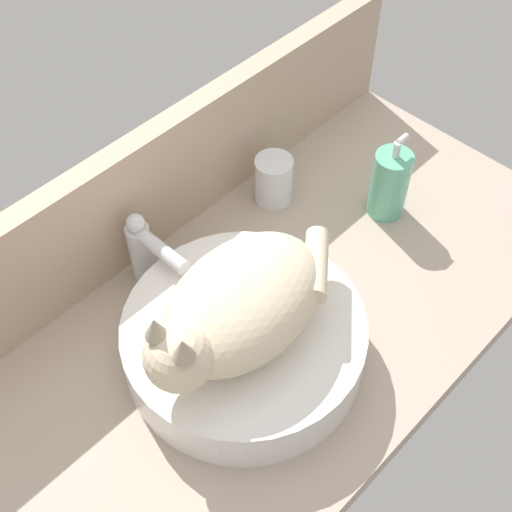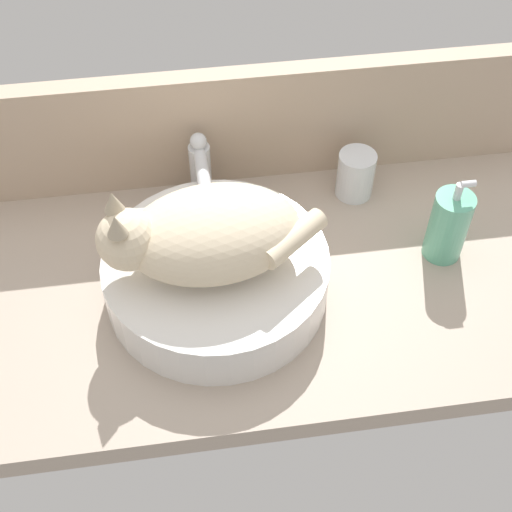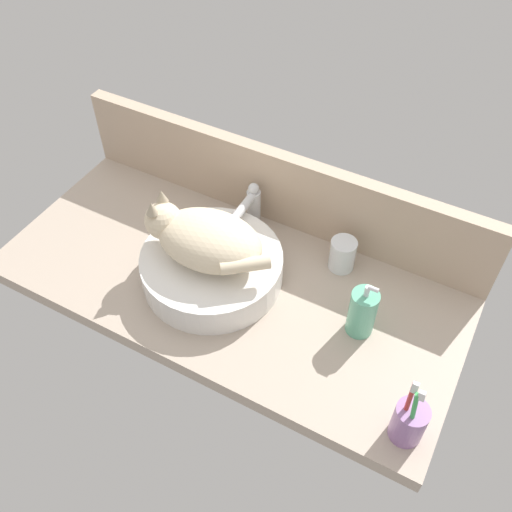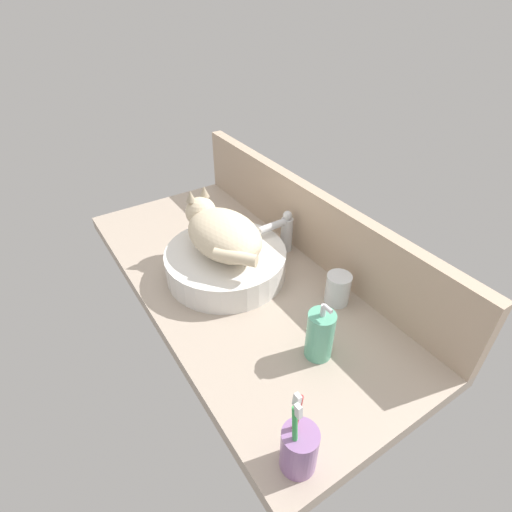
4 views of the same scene
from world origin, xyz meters
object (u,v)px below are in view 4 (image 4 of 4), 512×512
at_px(cat, 221,232).
at_px(toothbrush_cup, 299,448).
at_px(soap_dispenser, 320,335).
at_px(faucet, 284,231).
at_px(sink_basin, 226,263).
at_px(water_glass, 338,290).

xyz_separation_m(cat, toothbrush_cup, (0.55, -0.16, -0.08)).
bearing_deg(soap_dispenser, faucet, 154.95).
bearing_deg(faucet, sink_basin, -89.06).
distance_m(cat, faucet, 0.21).
xyz_separation_m(soap_dispenser, water_glass, (-0.11, 0.16, -0.03)).
bearing_deg(soap_dispenser, sink_basin, -175.43).
bearing_deg(water_glass, faucet, 176.12).
distance_m(soap_dispenser, water_glass, 0.19).
distance_m(sink_basin, soap_dispenser, 0.37).
relative_size(toothbrush_cup, water_glass, 2.21).
bearing_deg(sink_basin, water_glass, 35.58).
relative_size(cat, water_glass, 3.85).
bearing_deg(faucet, cat, -92.87).
bearing_deg(sink_basin, cat, -172.34).
xyz_separation_m(faucet, toothbrush_cup, (0.54, -0.36, -0.02)).
height_order(faucet, soap_dispenser, soap_dispenser).
bearing_deg(faucet, toothbrush_cup, -33.94).
bearing_deg(cat, toothbrush_cup, -16.18).
distance_m(cat, soap_dispenser, 0.39).
relative_size(sink_basin, toothbrush_cup, 1.81).
bearing_deg(faucet, water_glass, -3.88).
bearing_deg(water_glass, sink_basin, -144.42).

